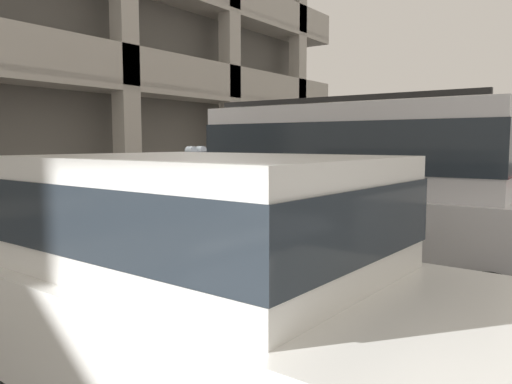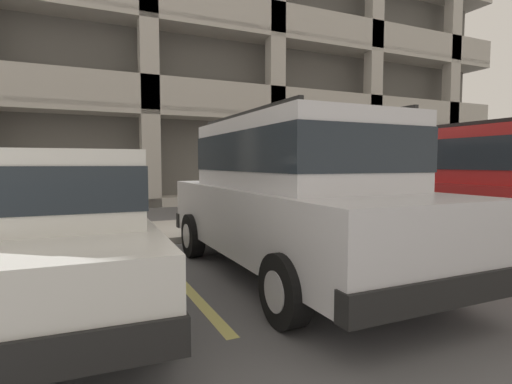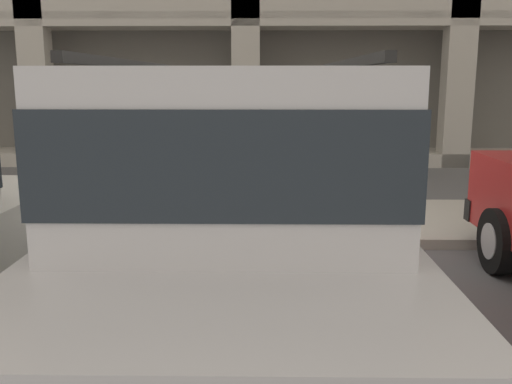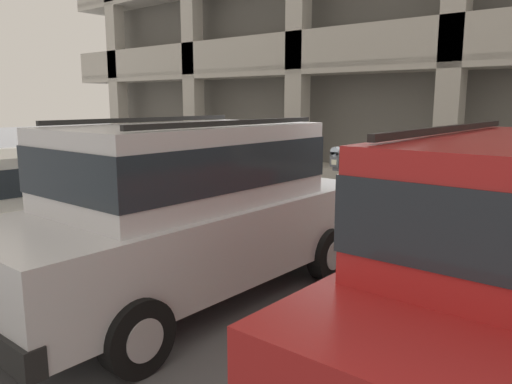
{
  "view_description": "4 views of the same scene",
  "coord_description": "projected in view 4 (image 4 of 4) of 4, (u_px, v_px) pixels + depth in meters",
  "views": [
    {
      "loc": [
        -5.05,
        -4.45,
        1.62
      ],
      "look_at": [
        0.21,
        -0.69,
        0.97
      ],
      "focal_mm": 35.0,
      "sensor_mm": 36.0,
      "label": 1
    },
    {
      "loc": [
        -2.71,
        -6.75,
        1.43
      ],
      "look_at": [
        0.14,
        -0.54,
        0.94
      ],
      "focal_mm": 28.0,
      "sensor_mm": 36.0,
      "label": 2
    },
    {
      "loc": [
        0.01,
        -6.07,
        1.92
      ],
      "look_at": [
        -0.08,
        -0.57,
        0.82
      ],
      "focal_mm": 40.0,
      "sensor_mm": 36.0,
      "label": 3
    },
    {
      "loc": [
        3.9,
        -6.05,
        2.22
      ],
      "look_at": [
        -0.36,
        -0.95,
        1.01
      ],
      "focal_mm": 35.0,
      "sensor_mm": 36.0,
      "label": 4
    }
  ],
  "objects": [
    {
      "name": "parking_meter_near",
      "position": [
        342.0,
        172.0,
        7.35
      ],
      "size": [
        0.35,
        0.12,
        1.44
      ],
      "color": "#47474C",
      "rests_on": "sidewalk"
    },
    {
      "name": "sidewalk",
      "position": [
        358.0,
        231.0,
        8.4
      ],
      "size": [
        40.0,
        2.2,
        0.12
      ],
      "color": "#ADA89E",
      "rests_on": "ground_plane"
    },
    {
      "name": "silver_suv",
      "position": [
        190.0,
        204.0,
        5.58
      ],
      "size": [
        2.02,
        4.78,
        2.03
      ],
      "rotation": [
        0.0,
        0.0,
        0.0
      ],
      "color": "silver",
      "rests_on": "ground_plane"
    },
    {
      "name": "parking_stall_lines",
      "position": [
        365.0,
        310.0,
        5.39
      ],
      "size": [
        12.61,
        4.8,
        0.01
      ],
      "color": "#DBD16B",
      "rests_on": "ground_plane"
    },
    {
      "name": "ground_plane",
      "position": [
        315.0,
        256.0,
        7.44
      ],
      "size": [
        80.0,
        80.0,
        0.1
      ],
      "color": "#565659"
    },
    {
      "name": "red_sedan",
      "position": [
        61.0,
        198.0,
        7.31
      ],
      "size": [
        1.96,
        4.54,
        1.54
      ],
      "rotation": [
        0.0,
        0.0,
        -0.04
      ],
      "color": "silver",
      "rests_on": "ground_plane"
    }
  ]
}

